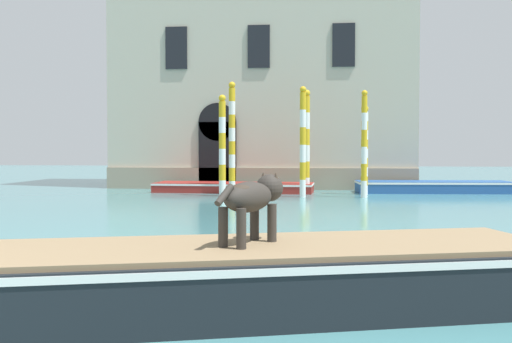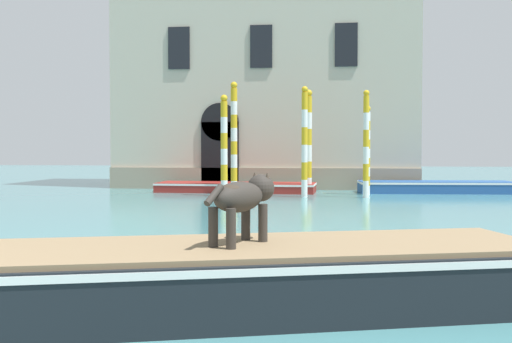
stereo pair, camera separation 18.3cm
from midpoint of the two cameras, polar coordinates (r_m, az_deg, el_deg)
The scene contains 11 objects.
palazzo_left at distance 30.47m, azimuth 0.67°, elevation 12.54°, with size 14.12×6.13×14.66m.
boat_foreground at distance 6.90m, azimuth -4.48°, elevation -9.93°, with size 8.20×4.11×0.75m.
dog_on_deck at distance 6.91m, azimuth -1.10°, elevation -2.51°, with size 0.72×1.12×0.81m.
boat_moored_near_palazzo at distance 25.43m, azimuth -2.33°, elevation -1.49°, with size 6.80×2.24×0.40m.
boat_moored_far at distance 26.10m, azimuth 16.28°, elevation -1.39°, with size 6.41×2.09×0.48m.
mooring_pole_0 at distance 22.83m, azimuth 10.04°, elevation 2.64°, with size 0.23×0.23×4.04m.
mooring_pole_1 at distance 24.47m, azimuth 4.61°, elevation 2.89°, with size 0.29×0.29×4.24m.
mooring_pole_2 at distance 23.25m, azimuth -3.45°, elevation 2.54°, with size 0.28×0.28×3.93m.
mooring_pole_3 at distance 24.20m, azimuth -2.51°, elevation 3.25°, with size 0.27×0.27×4.54m.
mooring_pole_4 at distance 22.78m, azimuth 4.25°, elevation 2.89°, with size 0.24×0.24×4.21m.
mooring_pole_5 at distance 24.29m, azimuth 10.08°, elevation 2.08°, with size 0.29×0.29×3.58m.
Camera 1 is at (5.03, -3.30, 1.85)m, focal length 42.00 mm.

